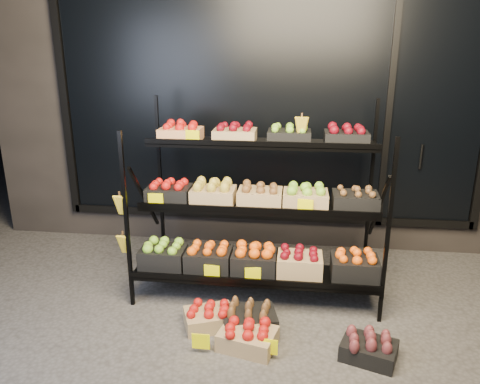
# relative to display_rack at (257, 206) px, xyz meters

# --- Properties ---
(ground) EXTENTS (24.00, 24.00, 0.00)m
(ground) POSITION_rel_display_rack_xyz_m (0.01, -0.60, -0.79)
(ground) COLOR #514F4C
(ground) RESTS_ON ground
(building) EXTENTS (6.00, 2.08, 3.50)m
(building) POSITION_rel_display_rack_xyz_m (0.01, 1.99, 0.96)
(building) COLOR #2D2826
(building) RESTS_ON ground
(display_rack) EXTENTS (2.18, 1.02, 1.66)m
(display_rack) POSITION_rel_display_rack_xyz_m (0.00, 0.00, 0.00)
(display_rack) COLOR black
(display_rack) RESTS_ON ground
(tag_floor_a) EXTENTS (0.13, 0.01, 0.12)m
(tag_floor_a) POSITION_rel_display_rack_xyz_m (-0.30, -1.00, -0.73)
(tag_floor_a) COLOR #E5E100
(tag_floor_a) RESTS_ON ground
(tag_floor_b) EXTENTS (0.13, 0.01, 0.12)m
(tag_floor_b) POSITION_rel_display_rack_xyz_m (0.18, -1.00, -0.73)
(tag_floor_b) COLOR #E5E100
(tag_floor_b) RESTS_ON ground
(floor_crate_left) EXTENTS (0.45, 0.40, 0.19)m
(floor_crate_left) POSITION_rel_display_rack_xyz_m (-0.31, -0.66, -0.70)
(floor_crate_left) COLOR tan
(floor_crate_left) RESTS_ON ground
(floor_crate_midleft) EXTENTS (0.48, 0.40, 0.21)m
(floor_crate_midleft) POSITION_rel_display_rack_xyz_m (0.01, -0.65, -0.69)
(floor_crate_midleft) COLOR black
(floor_crate_midleft) RESTS_ON ground
(floor_crate_midright) EXTENTS (0.46, 0.38, 0.20)m
(floor_crate_midright) POSITION_rel_display_rack_xyz_m (0.02, -0.88, -0.69)
(floor_crate_midright) COLOR tan
(floor_crate_midright) RESTS_ON ground
(floor_crate_right) EXTENTS (0.44, 0.38, 0.19)m
(floor_crate_right) POSITION_rel_display_rack_xyz_m (0.88, -0.91, -0.70)
(floor_crate_right) COLOR black
(floor_crate_right) RESTS_ON ground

